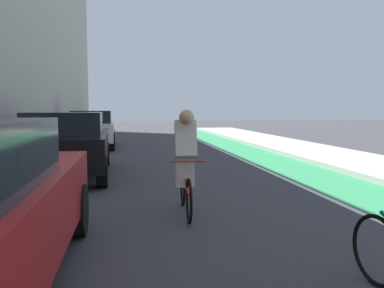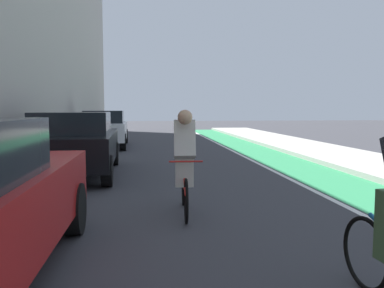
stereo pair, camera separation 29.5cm
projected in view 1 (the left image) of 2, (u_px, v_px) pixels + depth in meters
name	position (u px, v px, depth m)	size (l,w,h in m)	color
ground_plane	(194.00, 185.00, 8.39)	(86.44, 86.44, 0.00)	#38383D
bike_lane_paint	(292.00, 167.00, 10.85)	(1.60, 39.29, 0.00)	#2D8451
lane_divider_stripe	(261.00, 168.00, 10.70)	(0.12, 39.29, 0.00)	white
sidewalk_right	(364.00, 163.00, 11.19)	(2.75, 39.29, 0.14)	#A8A59E
parked_sedan_black	(66.00, 144.00, 9.36)	(2.09, 4.33, 1.53)	black
parked_sedan_white	(92.00, 129.00, 16.35)	(1.92, 4.38, 1.53)	silver
cyclist_far	(185.00, 162.00, 6.01)	(0.48, 1.69, 1.60)	black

